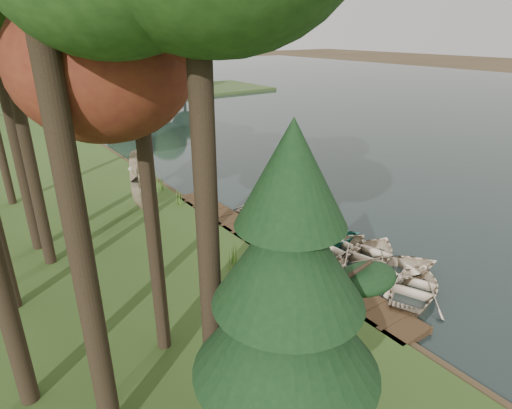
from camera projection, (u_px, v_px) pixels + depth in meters
ground at (295, 240)px, 20.87m from camera, size 300.00×300.00×0.00m
water at (374, 113)px, 52.09m from camera, size 130.00×200.00×0.05m
boardwalk at (269, 247)px, 19.95m from camera, size 1.60×16.00×0.30m
peninsula at (113, 97)px, 62.54m from camera, size 50.00×14.00×0.45m
far_trees at (83, 53)px, 58.37m from camera, size 45.60×5.60×8.80m
bridge at (38, 38)px, 114.65m from camera, size 95.90×4.00×8.60m
building_a at (84, 30)px, 138.48m from camera, size 10.00×8.00×18.00m
rowboat_0 at (416, 286)px, 16.41m from camera, size 4.35×3.79×0.75m
rowboat_1 at (397, 268)px, 17.59m from camera, size 4.67×4.00×0.82m
rowboat_2 at (369, 254)px, 18.64m from camera, size 4.61×3.82×0.83m
rowboat_3 at (340, 246)px, 19.39m from camera, size 3.76×2.79×0.75m
rowboat_4 at (329, 237)px, 20.36m from camera, size 3.85×3.30×0.67m
rowboat_5 at (303, 226)px, 21.42m from camera, size 4.00×3.13×0.75m
rowboat_6 at (289, 216)px, 22.59m from camera, size 3.55×2.76×0.67m
rowboat_7 at (276, 207)px, 23.54m from camera, size 4.39×3.60×0.79m
rowboat_8 at (259, 205)px, 24.11m from camera, size 3.53×2.95×0.63m
stored_rowboat at (142, 205)px, 23.28m from camera, size 4.21×3.88×0.71m
tree_2 at (134, 49)px, 10.16m from camera, size 4.18×4.18×10.71m
pine_tree at (288, 281)px, 7.95m from camera, size 3.80×3.80×7.99m
reeds_0 at (287, 265)px, 17.28m from camera, size 0.60×0.60×0.88m
reeds_1 at (231, 255)px, 17.87m from camera, size 0.60×0.60×0.99m
reeds_2 at (179, 197)px, 24.09m from camera, size 0.60×0.60×0.96m
reeds_3 at (161, 181)px, 26.38m from camera, size 0.60×0.60×1.10m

